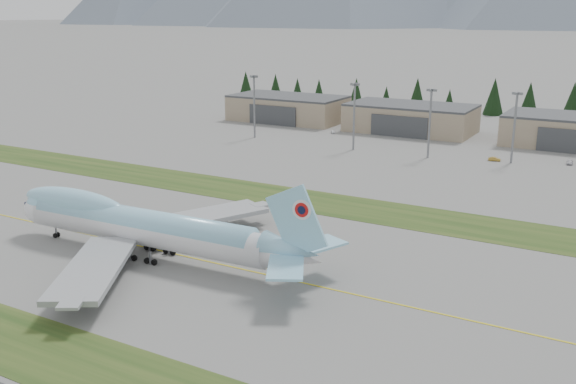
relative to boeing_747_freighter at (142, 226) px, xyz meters
The scene contains 12 objects.
ground 17.20m from the boeing_747_freighter, 13.06° to the left, with size 7000.00×7000.00×0.00m, color slate.
grass_strip_near 38.26m from the boeing_747_freighter, 65.47° to the right, with size 400.00×14.00×0.08m, color #223F16.
grass_strip_far 51.46m from the boeing_747_freighter, 72.13° to the left, with size 400.00×18.00×0.08m, color #223F16.
taxiway_line_main 17.20m from the boeing_747_freighter, 13.06° to the left, with size 400.00×0.40×0.02m, color gold.
boeing_747_freighter is the anchor object (origin of this frame).
hangar_left 162.86m from the boeing_747_freighter, 109.48° to the left, with size 48.00×26.60×10.80m.
hangar_center 153.54m from the boeing_747_freighter, 89.75° to the left, with size 48.00×26.60×10.80m.
floodlight_masts 116.05m from the boeing_747_freighter, 77.05° to the left, with size 162.47×8.81×23.00m.
service_vehicle_a 137.72m from the boeing_747_freighter, 100.09° to the left, with size 1.39×3.45×1.18m, color white.
service_vehicle_b 123.84m from the boeing_747_freighter, 70.68° to the left, with size 1.31×3.73×1.23m, color #B1862C.
service_vehicle_c 138.33m from the boeing_747_freighter, 63.25° to the left, with size 1.84×4.53×1.31m, color #BCBBC0.
conifer_belt 216.89m from the boeing_747_freighter, 85.57° to the left, with size 267.96×14.94×16.77m.
Camera 1 is at (64.87, -90.53, 45.01)m, focal length 40.00 mm.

